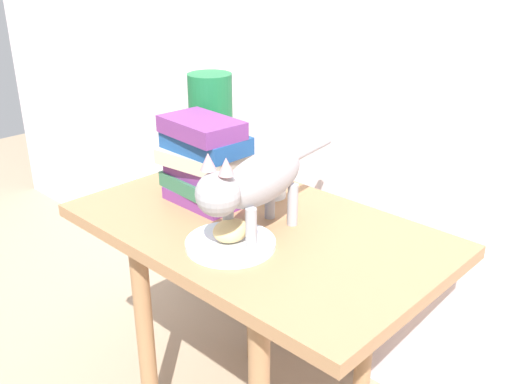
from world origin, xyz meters
The scene contains 7 objects.
side_table centered at (0.00, 0.00, 0.51)m, with size 0.86×0.53×0.60m.
plate centered at (0.04, -0.12, 0.61)m, with size 0.19×0.19×0.01m, color silver.
bread_roll centered at (0.04, -0.12, 0.64)m, with size 0.08×0.06×0.05m, color #E0BC7A.
cat centered at (0.05, -0.05, 0.74)m, with size 0.13×0.48×0.23m.
book_stack centered at (-0.18, 0.00, 0.71)m, with size 0.22×0.16×0.22m.
green_vase centered at (-0.30, 0.14, 0.75)m, with size 0.12×0.12×0.29m, color #196B38.
candle_jar centered at (-0.08, 0.14, 0.64)m, with size 0.07×0.07×0.08m.
Camera 1 is at (0.82, -0.85, 1.19)m, focal length 39.99 mm.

